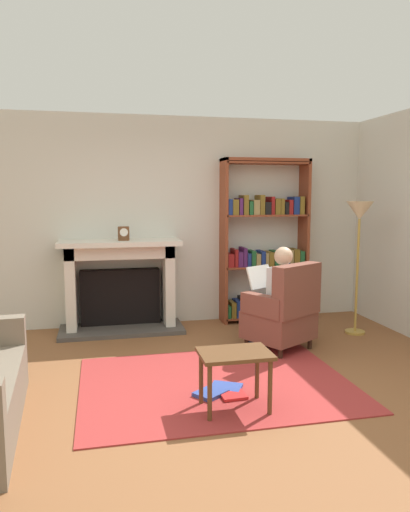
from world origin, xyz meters
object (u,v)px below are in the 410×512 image
fireplace (120,282)px  seated_reader (276,293)px  bookshelf (265,247)px  armchair_reading (284,312)px  side_table (235,361)px  mantel_clock (124,233)px  floor_lamp (359,222)px

fireplace → seated_reader: 1.99m
fireplace → bookshelf: bookshelf is taller
armchair_reading → side_table: armchair_reading is taller
mantel_clock → bookshelf: bearing=4.2°
mantel_clock → bookshelf: bookshelf is taller
fireplace → side_table: fireplace is taller
mantel_clock → seated_reader: bearing=-32.8°
fireplace → floor_lamp: floor_lamp is taller
armchair_reading → fireplace: bearing=-65.4°
bookshelf → seated_reader: 1.25m
bookshelf → mantel_clock: bearing=-175.8°
fireplace → floor_lamp: (2.80, -0.82, 0.77)m
mantel_clock → seated_reader: 1.99m
fireplace → armchair_reading: size_ratio=1.57×
seated_reader → fireplace: bearing=-64.0°
floor_lamp → seated_reader: bearing=-165.2°
fireplace → mantel_clock: (0.05, -0.10, 0.63)m
armchair_reading → seated_reader: seated_reader is taller
armchair_reading → seated_reader: size_ratio=0.85×
mantel_clock → seated_reader: (1.59, -1.02, -0.60)m
seated_reader → side_table: 1.67m
side_table → floor_lamp: floor_lamp is taller
mantel_clock → fireplace: bearing=115.0°
bookshelf → side_table: bookshelf is taller
bookshelf → seated_reader: size_ratio=1.90×
armchair_reading → side_table: (-0.93, -1.31, -0.02)m
mantel_clock → side_table: mantel_clock is taller
bookshelf → armchair_reading: bearing=-100.0°
bookshelf → seated_reader: bookshelf is taller
mantel_clock → floor_lamp: (2.76, -0.72, 0.14)m
mantel_clock → floor_lamp: floor_lamp is taller
armchair_reading → mantel_clock: bearing=-63.8°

